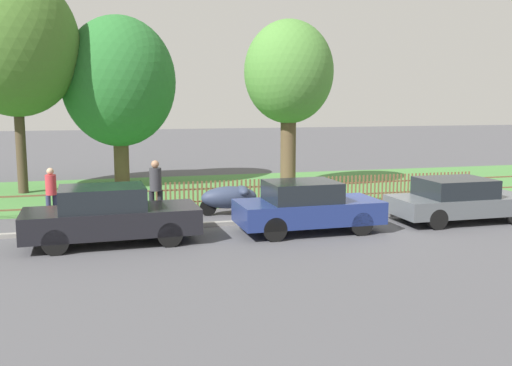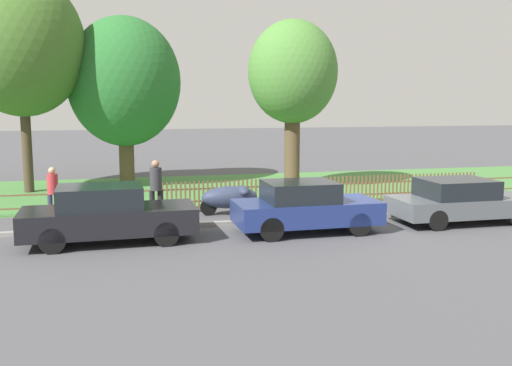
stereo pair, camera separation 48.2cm
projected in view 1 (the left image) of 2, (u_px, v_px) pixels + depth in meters
The scene contains 13 objects.
ground_plane at pixel (355, 219), 17.78m from camera, with size 120.00×120.00×0.00m, color #4C4C51.
kerb_stone at pixel (354, 216), 17.87m from camera, with size 37.57×0.20×0.12m, color gray.
grass_strip at pixel (284, 186), 24.62m from camera, with size 37.57×8.74×0.01m, color #477F3D.
park_fence at pixel (322, 190), 20.39m from camera, with size 37.57×0.05×0.97m.
parked_car_silver_hatchback at pixel (109, 215), 14.56m from camera, with size 4.44×1.88×1.49m.
parked_car_black_saloon at pixel (307, 206), 15.87m from camera, with size 4.01×1.82×1.44m.
parked_car_navy_estate at pixel (458, 200), 17.30m from camera, with size 4.23×1.87×1.33m.
covered_motorcycle at pixel (231, 197), 18.33m from camera, with size 1.91×0.93×0.93m.
tree_nearest_kerb at pixel (15, 45), 21.92m from camera, with size 4.85×4.85×8.60m.
tree_behind_motorcycle at pixel (119, 82), 24.08m from camera, with size 4.77×4.77×7.20m.
tree_mid_park at pixel (289, 74), 23.07m from camera, with size 3.63×3.63×6.90m.
pedestrian_near_fence at pixel (156, 186), 17.60m from camera, with size 0.43×0.37×1.83m.
pedestrian_by_lamp at pixel (51, 191), 17.46m from camera, with size 0.46×0.46×1.62m.
Camera 1 is at (-7.56, -16.02, 3.62)m, focal length 40.00 mm.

